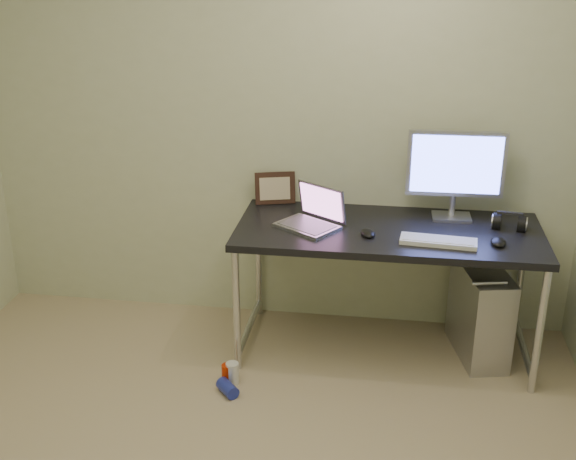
# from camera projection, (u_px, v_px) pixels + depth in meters

# --- Properties ---
(wall_back) EXTENTS (3.50, 0.02, 2.50)m
(wall_back) POSITION_uv_depth(u_px,v_px,m) (275.00, 118.00, 4.14)
(wall_back) COLOR beige
(wall_back) RESTS_ON ground
(desk) EXTENTS (1.65, 0.72, 0.75)m
(desk) POSITION_uv_depth(u_px,v_px,m) (388.00, 241.00, 3.93)
(desk) COLOR black
(desk) RESTS_ON ground
(tower_computer) EXTENTS (0.33, 0.54, 0.56)m
(tower_computer) POSITION_uv_depth(u_px,v_px,m) (480.00, 312.00, 4.04)
(tower_computer) COLOR #B0B0B5
(tower_computer) RESTS_ON ground
(cable_a) EXTENTS (0.01, 0.16, 0.69)m
(cable_a) POSITION_uv_depth(u_px,v_px,m) (469.00, 269.00, 4.25)
(cable_a) COLOR black
(cable_a) RESTS_ON ground
(cable_b) EXTENTS (0.02, 0.11, 0.71)m
(cable_b) POSITION_uv_depth(u_px,v_px,m) (484.00, 274.00, 4.23)
(cable_b) COLOR black
(cable_b) RESTS_ON ground
(can_red) EXTENTS (0.07, 0.07, 0.11)m
(can_red) POSITION_uv_depth(u_px,v_px,m) (228.00, 374.00, 3.83)
(can_red) COLOR #BF2603
(can_red) RESTS_ON ground
(can_white) EXTENTS (0.08, 0.08, 0.13)m
(can_white) POSITION_uv_depth(u_px,v_px,m) (232.00, 374.00, 3.82)
(can_white) COLOR silver
(can_white) RESTS_ON ground
(can_blue) EXTENTS (0.14, 0.14, 0.07)m
(can_blue) POSITION_uv_depth(u_px,v_px,m) (228.00, 388.00, 3.75)
(can_blue) COLOR #232FA6
(can_blue) RESTS_ON ground
(laptop) EXTENTS (0.40, 0.39, 0.22)m
(laptop) POSITION_uv_depth(u_px,v_px,m) (313.00, 217.00, 3.92)
(laptop) COLOR #B2B3BA
(laptop) RESTS_ON desk
(monitor) EXTENTS (0.53, 0.16, 0.50)m
(monitor) POSITION_uv_depth(u_px,v_px,m) (456.00, 168.00, 3.94)
(monitor) COLOR #B2B3BA
(monitor) RESTS_ON desk
(keyboard) EXTENTS (0.40, 0.16, 0.02)m
(keyboard) POSITION_uv_depth(u_px,v_px,m) (438.00, 241.00, 3.70)
(keyboard) COLOR white
(keyboard) RESTS_ON desk
(mouse_right) EXTENTS (0.08, 0.13, 0.04)m
(mouse_right) POSITION_uv_depth(u_px,v_px,m) (498.00, 240.00, 3.69)
(mouse_right) COLOR black
(mouse_right) RESTS_ON desk
(mouse_left) EXTENTS (0.10, 0.13, 0.04)m
(mouse_left) POSITION_uv_depth(u_px,v_px,m) (368.00, 232.00, 3.80)
(mouse_left) COLOR black
(mouse_left) RESTS_ON desk
(headphones) EXTENTS (0.19, 0.11, 0.12)m
(headphones) POSITION_uv_depth(u_px,v_px,m) (509.00, 223.00, 3.89)
(headphones) COLOR black
(headphones) RESTS_ON desk
(picture_frame) EXTENTS (0.25, 0.13, 0.19)m
(picture_frame) POSITION_uv_depth(u_px,v_px,m) (275.00, 188.00, 4.24)
(picture_frame) COLOR black
(picture_frame) RESTS_ON desk
(webcam) EXTENTS (0.04, 0.03, 0.11)m
(webcam) POSITION_uv_depth(u_px,v_px,m) (326.00, 195.00, 4.16)
(webcam) COLOR silver
(webcam) RESTS_ON desk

